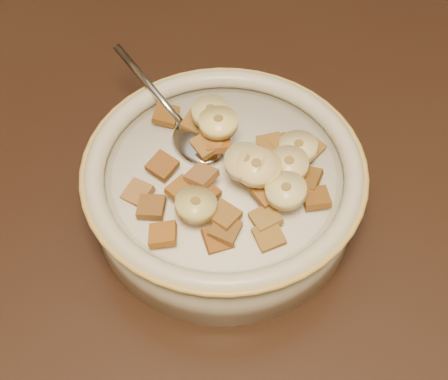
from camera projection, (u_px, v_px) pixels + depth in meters
The scene contains 40 objects.
floor at pixel (241, 371), 1.28m from camera, with size 4.00×4.50×0.10m, color #422816.
table at pixel (257, 102), 0.65m from camera, with size 1.40×0.90×0.04m, color black.
cereal_bowl at pixel (224, 193), 0.52m from camera, with size 0.22×0.22×0.05m, color #B3A88F.
milk at pixel (224, 173), 0.50m from camera, with size 0.18×0.18×0.00m, color white.
spoon at pixel (198, 144), 0.52m from camera, with size 0.04×0.05×0.01m, color #A0A0A0.
cereal_square_0 at pixel (316, 198), 0.48m from camera, with size 0.02×0.02×0.01m, color brown.
cereal_square_1 at pixel (224, 216), 0.46m from camera, with size 0.02×0.02×0.01m, color brown.
cereal_square_2 at pixel (183, 191), 0.48m from camera, with size 0.02×0.02×0.01m, color brown.
cereal_square_3 at pixel (203, 193), 0.47m from camera, with size 0.02×0.02×0.01m, color #945421.
cereal_square_4 at pixel (225, 229), 0.46m from camera, with size 0.02×0.02×0.01m, color brown.
cereal_square_5 at pixel (286, 151), 0.50m from camera, with size 0.02×0.02×0.01m, color brown.
cereal_square_6 at pixel (196, 123), 0.52m from camera, with size 0.02×0.02×0.01m, color brown.
cereal_square_7 at pixel (201, 176), 0.48m from camera, with size 0.02×0.02×0.01m, color #935830.
cereal_square_8 at pixel (266, 218), 0.47m from camera, with size 0.02×0.02×0.01m, color olive.
cereal_square_9 at pixel (207, 144), 0.49m from camera, with size 0.02×0.02×0.01m, color brown.
cereal_square_10 at pixel (218, 239), 0.46m from camera, with size 0.02×0.02×0.01m, color brown.
cereal_square_11 at pixel (269, 236), 0.46m from camera, with size 0.02×0.02×0.01m, color brown.
cereal_square_12 at pixel (247, 158), 0.48m from camera, with size 0.02×0.02×0.01m, color #93592B.
cereal_square_13 at pixel (267, 192), 0.47m from camera, with size 0.02×0.02×0.01m, color #935622.
cereal_square_14 at pixel (138, 193), 0.49m from camera, with size 0.02×0.02×0.01m, color olive.
cereal_square_15 at pixel (162, 165), 0.49m from camera, with size 0.02×0.02×0.01m, color brown.
cereal_square_16 at pixel (163, 234), 0.46m from camera, with size 0.02×0.02×0.01m, color #955019.
cereal_square_17 at pixel (300, 183), 0.49m from camera, with size 0.02×0.02×0.01m, color brown.
cereal_square_18 at pixel (285, 168), 0.49m from camera, with size 0.02×0.02×0.01m, color brown.
cereal_square_19 at pixel (166, 115), 0.53m from camera, with size 0.02×0.02×0.01m, color brown.
cereal_square_20 at pixel (151, 207), 0.47m from camera, with size 0.02×0.02×0.01m, color brown.
cereal_square_21 at pixel (307, 179), 0.49m from camera, with size 0.02×0.02×0.01m, color brown.
cereal_square_22 at pixel (310, 148), 0.51m from camera, with size 0.02×0.02×0.01m, color brown.
cereal_square_23 at pixel (218, 143), 0.49m from camera, with size 0.02×0.02×0.01m, color brown.
cereal_square_24 at pixel (270, 145), 0.50m from camera, with size 0.02×0.02×0.01m, color olive.
cereal_square_25 at pixel (281, 145), 0.51m from camera, with size 0.02×0.02×0.01m, color brown.
banana_slice_0 at pixel (289, 164), 0.48m from camera, with size 0.03×0.03×0.01m, color beige.
banana_slice_1 at pixel (261, 168), 0.47m from camera, with size 0.03×0.03×0.01m, color #FEF183.
banana_slice_2 at pixel (286, 191), 0.46m from camera, with size 0.03×0.03×0.01m, color #D3BB88.
banana_slice_3 at pixel (196, 205), 0.46m from camera, with size 0.03×0.03×0.01m, color tan.
banana_slice_4 at pixel (245, 162), 0.47m from camera, with size 0.03×0.03×0.01m, color beige.
banana_slice_5 at pixel (256, 167), 0.47m from camera, with size 0.03×0.03×0.01m, color #FFD682.
banana_slice_6 at pixel (298, 147), 0.50m from camera, with size 0.03×0.03×0.01m, color #D9C882.
banana_slice_7 at pixel (211, 112), 0.51m from camera, with size 0.03×0.03×0.01m, color beige.
banana_slice_8 at pixel (218, 123), 0.49m from camera, with size 0.03×0.03×0.01m, color #F9D677.
Camera 1 is at (0.23, -0.41, 1.20)m, focal length 50.00 mm.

